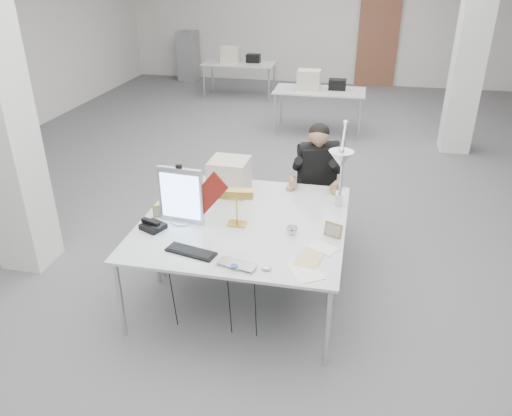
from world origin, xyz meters
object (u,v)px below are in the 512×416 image
at_px(desk_phone, 153,226).
at_px(seated_person, 317,164).
at_px(bankers_lamp, 237,207).
at_px(office_chair, 316,196).
at_px(desk_main, 231,247).
at_px(monitor, 181,195).
at_px(architect_lamp, 341,166).
at_px(laptop, 234,268).
at_px(beige_monitor, 229,176).

bearing_deg(desk_phone, seated_person, 73.18).
distance_m(seated_person, bankers_lamp, 1.34).
height_order(office_chair, desk_phone, office_chair).
relative_size(desk_main, monitor, 3.53).
bearing_deg(monitor, seated_person, 54.78).
bearing_deg(seated_person, office_chair, 69.80).
relative_size(monitor, bankers_lamp, 1.44).
distance_m(desk_main, architect_lamp, 1.18).
bearing_deg(bankers_lamp, desk_phone, -168.85).
relative_size(desk_main, bankers_lamp, 5.06).
relative_size(office_chair, laptop, 3.32).
height_order(office_chair, laptop, office_chair).
relative_size(bankers_lamp, beige_monitor, 0.97).
distance_m(office_chair, laptop, 2.01).
bearing_deg(desk_phone, beige_monitor, 86.60).
relative_size(seated_person, beige_monitor, 2.54).
bearing_deg(desk_main, seated_person, 70.99).
height_order(seated_person, bankers_lamp, seated_person).
distance_m(seated_person, desk_phone, 1.92).
bearing_deg(architect_lamp, office_chair, 119.39).
relative_size(desk_main, beige_monitor, 4.89).
height_order(seated_person, architect_lamp, architect_lamp).
distance_m(desk_phone, beige_monitor, 0.99).
relative_size(monitor, beige_monitor, 1.39).
xyz_separation_m(desk_main, office_chair, (0.54, 1.62, -0.23)).
relative_size(office_chair, bankers_lamp, 2.87).
bearing_deg(desk_phone, office_chair, 74.15).
xyz_separation_m(monitor, desk_phone, (-0.20, -0.18, -0.23)).
bearing_deg(beige_monitor, desk_main, -73.37).
relative_size(laptop, architect_lamp, 0.31).
bearing_deg(desk_main, beige_monitor, 105.14).
bearing_deg(laptop, office_chair, 90.06).
relative_size(office_chair, architect_lamp, 1.04).
xyz_separation_m(laptop, desk_phone, (-0.84, 0.46, 0.01)).
bearing_deg(beige_monitor, seated_person, 36.82).
relative_size(office_chair, desk_phone, 5.46).
bearing_deg(office_chair, desk_phone, -150.64).
distance_m(desk_main, seated_person, 1.66).
height_order(seated_person, laptop, seated_person).
bearing_deg(office_chair, monitor, -149.35).
bearing_deg(seated_person, monitor, -150.45).
bearing_deg(architect_lamp, monitor, -151.37).
bearing_deg(seated_person, bankers_lamp, -135.59).
xyz_separation_m(bankers_lamp, architect_lamp, (0.85, 0.34, 0.31)).
bearing_deg(desk_main, architect_lamp, 40.27).
bearing_deg(office_chair, beige_monitor, -162.58).
relative_size(laptop, bankers_lamp, 0.87).
distance_m(desk_main, desk_phone, 0.74).
distance_m(seated_person, beige_monitor, 0.99).
height_order(seated_person, monitor, seated_person).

